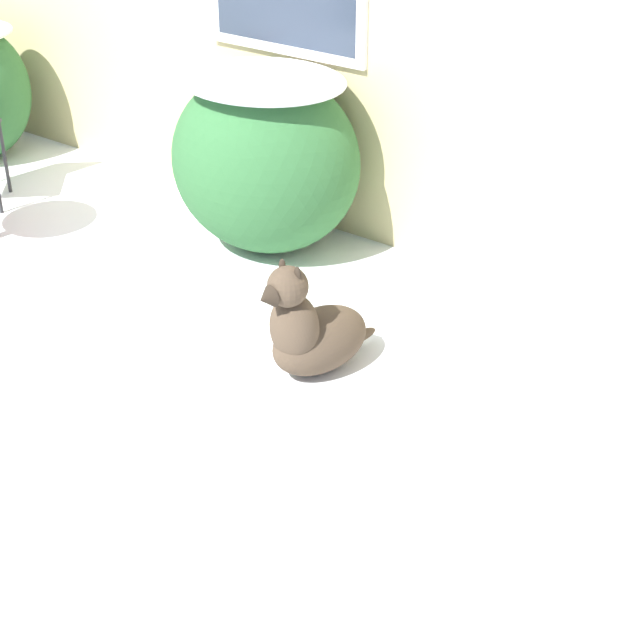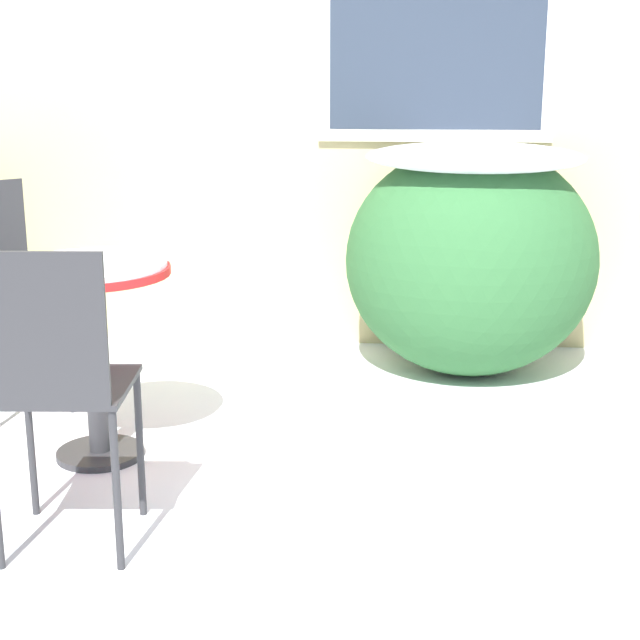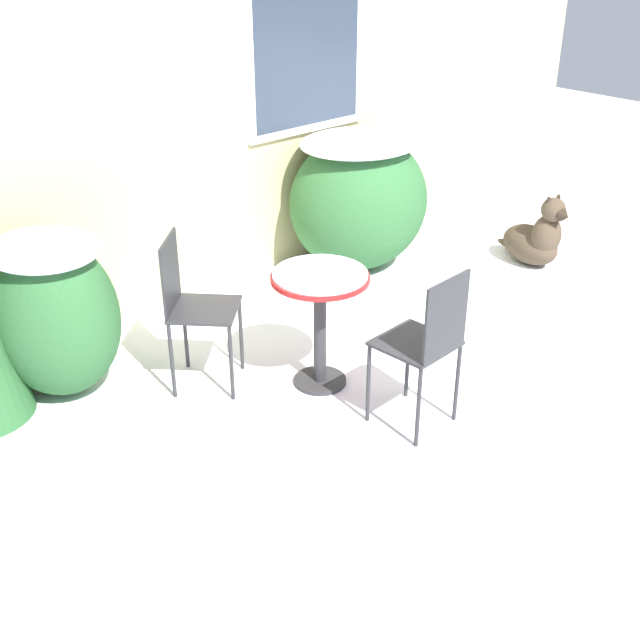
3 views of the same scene
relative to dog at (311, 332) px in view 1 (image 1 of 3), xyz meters
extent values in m
ellipsoid|color=#2D6033|center=(-1.08, 0.97, 0.32)|extent=(1.17, 1.02, 1.08)
ellipsoid|color=white|center=(-1.08, 0.97, 0.80)|extent=(0.99, 0.87, 0.12)
cylinder|color=#2D2D30|center=(-3.04, 0.55, 0.03)|extent=(0.02, 0.02, 0.50)
ellipsoid|color=#4C3D2D|center=(0.01, 0.05, -0.07)|extent=(0.43, 0.59, 0.31)
ellipsoid|color=#4C3D2D|center=(-0.02, -0.10, 0.07)|extent=(0.29, 0.27, 0.34)
sphere|color=#4C3D2D|center=(-0.03, -0.14, 0.30)|extent=(0.19, 0.19, 0.19)
cone|color=#2D241B|center=(-0.05, -0.26, 0.28)|extent=(0.12, 0.09, 0.11)
ellipsoid|color=#2D241B|center=(-0.08, -0.11, 0.37)|extent=(0.05, 0.04, 0.09)
ellipsoid|color=#2D241B|center=(0.03, -0.14, 0.37)|extent=(0.05, 0.04, 0.09)
ellipsoid|color=#4C3D2D|center=(0.06, 0.30, -0.15)|extent=(0.11, 0.26, 0.06)
camera|label=1|loc=(2.45, -3.19, 2.39)|focal=55.00mm
camera|label=2|loc=(-1.46, -3.54, 1.25)|focal=55.00mm
camera|label=3|loc=(-5.41, -3.31, 2.45)|focal=45.00mm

